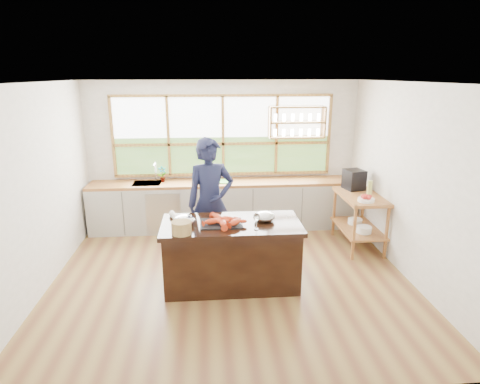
{
  "coord_description": "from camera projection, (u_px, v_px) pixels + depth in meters",
  "views": [
    {
      "loc": [
        -0.29,
        -5.18,
        2.8
      ],
      "look_at": [
        0.15,
        0.15,
        1.22
      ],
      "focal_mm": 30.0,
      "sensor_mm": 36.0,
      "label": 1
    }
  ],
  "objects": [
    {
      "name": "ground_plane",
      "position": [
        231.0,
        277.0,
        5.76
      ],
      "size": [
        5.0,
        5.0,
        0.0
      ],
      "primitive_type": "plane",
      "color": "olive"
    },
    {
      "name": "room_shell",
      "position": [
        230.0,
        150.0,
        5.76
      ],
      "size": [
        5.02,
        4.52,
        2.71
      ],
      "color": "white",
      "rests_on": "ground_plane"
    },
    {
      "name": "back_counter",
      "position": [
        223.0,
        205.0,
        7.49
      ],
      "size": [
        4.9,
        0.63,
        0.9
      ],
      "color": "#ADAAA3",
      "rests_on": "ground_plane"
    },
    {
      "name": "right_shelf_unit",
      "position": [
        360.0,
        212.0,
        6.61
      ],
      "size": [
        0.62,
        1.1,
        0.9
      ],
      "color": "olive",
      "rests_on": "ground_plane"
    },
    {
      "name": "island",
      "position": [
        231.0,
        254.0,
        5.44
      ],
      "size": [
        1.85,
        0.9,
        0.9
      ],
      "color": "black",
      "rests_on": "ground_plane"
    },
    {
      "name": "cook",
      "position": [
        211.0,
        203.0,
        5.92
      ],
      "size": [
        0.79,
        0.61,
        1.93
      ],
      "primitive_type": "imported",
      "rotation": [
        0.0,
        0.0,
        0.22
      ],
      "color": "#171B39",
      "rests_on": "ground_plane"
    },
    {
      "name": "potted_plant",
      "position": [
        162.0,
        174.0,
        7.29
      ],
      "size": [
        0.19,
        0.16,
        0.3
      ],
      "primitive_type": "imported",
      "rotation": [
        0.0,
        0.0,
        0.41
      ],
      "color": "slate",
      "rests_on": "back_counter"
    },
    {
      "name": "cutting_board",
      "position": [
        220.0,
        181.0,
        7.35
      ],
      "size": [
        0.46,
        0.38,
        0.01
      ],
      "primitive_type": "cube",
      "rotation": [
        0.0,
        0.0,
        -0.23
      ],
      "color": "green",
      "rests_on": "back_counter"
    },
    {
      "name": "espresso_machine",
      "position": [
        354.0,
        180.0,
        6.83
      ],
      "size": [
        0.36,
        0.37,
        0.34
      ],
      "primitive_type": "cube",
      "rotation": [
        0.0,
        0.0,
        0.23
      ],
      "color": "black",
      "rests_on": "right_shelf_unit"
    },
    {
      "name": "wine_bottle",
      "position": [
        369.0,
        190.0,
        6.31
      ],
      "size": [
        0.08,
        0.08,
        0.29
      ],
      "primitive_type": "cylinder",
      "rotation": [
        0.0,
        0.0,
        0.06
      ],
      "color": "#B3BE55",
      "rests_on": "right_shelf_unit"
    },
    {
      "name": "fruit_bowl",
      "position": [
        366.0,
        199.0,
        6.2
      ],
      "size": [
        0.25,
        0.25,
        0.11
      ],
      "color": "white",
      "rests_on": "right_shelf_unit"
    },
    {
      "name": "slate_board",
      "position": [
        221.0,
        224.0,
        5.27
      ],
      "size": [
        0.55,
        0.4,
        0.02
      ],
      "primitive_type": "cube",
      "rotation": [
        0.0,
        0.0,
        0.0
      ],
      "color": "black",
      "rests_on": "island"
    },
    {
      "name": "lobster_pile",
      "position": [
        223.0,
        221.0,
        5.23
      ],
      "size": [
        0.52,
        0.48,
        0.08
      ],
      "color": "#E9410E",
      "rests_on": "slate_board"
    },
    {
      "name": "mixing_bowl_left",
      "position": [
        184.0,
        220.0,
        5.24
      ],
      "size": [
        0.29,
        0.29,
        0.14
      ],
      "primitive_type": "ellipsoid",
      "color": "#AFB2B6",
      "rests_on": "island"
    },
    {
      "name": "mixing_bowl_right",
      "position": [
        264.0,
        217.0,
        5.38
      ],
      "size": [
        0.28,
        0.28,
        0.14
      ],
      "primitive_type": "ellipsoid",
      "color": "#AFB2B6",
      "rests_on": "island"
    },
    {
      "name": "wine_glass",
      "position": [
        256.0,
        218.0,
        5.05
      ],
      "size": [
        0.08,
        0.08,
        0.22
      ],
      "color": "silver",
      "rests_on": "island"
    },
    {
      "name": "wicker_basket",
      "position": [
        181.0,
        228.0,
        4.94
      ],
      "size": [
        0.25,
        0.25,
        0.16
      ],
      "primitive_type": "cylinder",
      "color": "#A07E49",
      "rests_on": "island"
    },
    {
      "name": "parchment_roll",
      "position": [
        175.0,
        217.0,
        5.44
      ],
      "size": [
        0.17,
        0.31,
        0.08
      ],
      "primitive_type": "cylinder",
      "rotation": [
        1.57,
        0.0,
        0.34
      ],
      "color": "silver",
      "rests_on": "island"
    }
  ]
}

